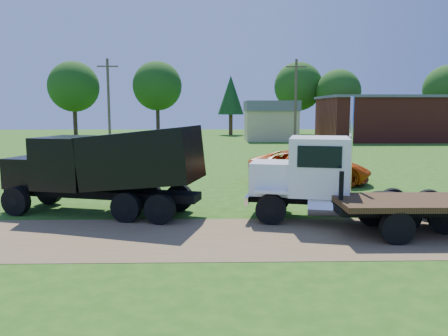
{
  "coord_description": "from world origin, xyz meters",
  "views": [
    {
      "loc": [
        -2.81,
        -12.22,
        3.66
      ],
      "look_at": [
        -2.45,
        3.17,
        1.6
      ],
      "focal_mm": 35.0,
      "sensor_mm": 36.0,
      "label": 1
    }
  ],
  "objects": [
    {
      "name": "ground",
      "position": [
        0.0,
        0.0,
        0.0
      ],
      "size": [
        140.0,
        140.0,
        0.0
      ],
      "primitive_type": "plane",
      "color": "#255512",
      "rests_on": "ground"
    },
    {
      "name": "dirt_track",
      "position": [
        0.0,
        0.0,
        0.01
      ],
      "size": [
        120.0,
        4.2,
        0.01
      ],
      "primitive_type": "cube",
      "color": "brown",
      "rests_on": "ground"
    },
    {
      "name": "white_semi_tractor",
      "position": [
        0.74,
        1.97,
        1.4
      ],
      "size": [
        6.95,
        3.64,
        4.1
      ],
      "rotation": [
        0.0,
        0.0,
        -0.23
      ],
      "color": "black",
      "rests_on": "ground"
    },
    {
      "name": "black_dump_truck",
      "position": [
        -6.53,
        3.0,
        1.72
      ],
      "size": [
        7.37,
        3.82,
        3.13
      ],
      "rotation": [
        0.0,
        0.0,
        -0.25
      ],
      "color": "black",
      "rests_on": "ground"
    },
    {
      "name": "orange_pickup",
      "position": [
        1.91,
        9.23,
        0.83
      ],
      "size": [
        6.3,
        3.5,
        1.67
      ],
      "primitive_type": "imported",
      "rotation": [
        0.0,
        0.0,
        1.44
      ],
      "color": "#C84709",
      "rests_on": "ground"
    },
    {
      "name": "spectator_b",
      "position": [
        -5.77,
        5.22,
        0.9
      ],
      "size": [
        0.9,
        0.71,
        1.79
      ],
      "primitive_type": "imported",
      "rotation": [
        0.0,
        0.0,
        3.1
      ],
      "color": "#999999",
      "rests_on": "ground"
    },
    {
      "name": "brick_building",
      "position": [
        18.0,
        40.0,
        2.66
      ],
      "size": [
        15.4,
        10.4,
        5.3
      ],
      "color": "maroon",
      "rests_on": "ground"
    },
    {
      "name": "tan_shed",
      "position": [
        4.0,
        40.0,
        2.42
      ],
      "size": [
        6.2,
        5.4,
        4.7
      ],
      "color": "tan",
      "rests_on": "ground"
    },
    {
      "name": "utility_poles",
      "position": [
        6.0,
        35.0,
        4.71
      ],
      "size": [
        42.2,
        0.28,
        9.0
      ],
      "color": "brown",
      "rests_on": "ground"
    },
    {
      "name": "tree_row",
      "position": [
        2.4,
        51.28,
        6.75
      ],
      "size": [
        58.11,
        13.08,
        10.82
      ],
      "color": "#352915",
      "rests_on": "ground"
    }
  ]
}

